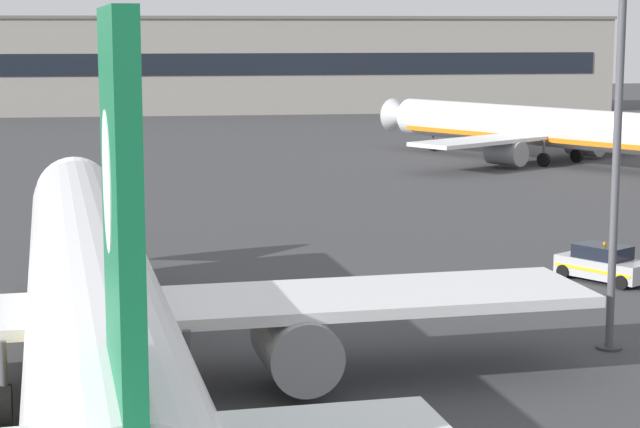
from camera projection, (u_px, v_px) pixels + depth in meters
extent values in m
cube|color=yellow|center=(79.00, 266.00, 55.91)|extent=(0.59, 180.00, 0.01)
cylinder|color=white|center=(92.00, 289.00, 35.29)|extent=(6.94, 36.19, 3.80)
cone|color=white|center=(75.00, 199.00, 53.85)|extent=(3.82, 2.91, 3.61)
cube|color=gold|center=(93.00, 323.00, 35.46)|extent=(6.61, 33.32, 0.44)
cube|color=black|center=(76.00, 190.00, 51.92)|extent=(2.94, 1.35, 0.60)
cube|color=white|center=(92.00, 312.00, 36.00)|extent=(32.30, 7.58, 0.36)
cylinder|color=gray|center=(296.00, 346.00, 36.62)|extent=(2.61, 3.79, 2.30)
cylinder|color=black|center=(284.00, 332.00, 38.40)|extent=(1.96, 0.35, 1.95)
cube|color=#147042|center=(122.00, 227.00, 19.38)|extent=(0.82, 4.82, 7.20)
cylinder|color=white|center=(119.00, 181.00, 19.55)|extent=(0.65, 2.43, 2.40)
cylinder|color=#4C4C51|center=(80.00, 262.00, 49.55)|extent=(0.24, 0.24, 1.60)
cylinder|color=black|center=(81.00, 286.00, 49.71)|extent=(0.48, 0.93, 0.90)
cylinder|color=#4C4C51|center=(3.00, 369.00, 33.06)|extent=(0.24, 0.24, 1.60)
cylinder|color=black|center=(5.00, 407.00, 33.23)|extent=(0.51, 1.33, 1.30)
cylinder|color=#4C4C51|center=(187.00, 357.00, 34.22)|extent=(0.24, 0.24, 1.60)
cylinder|color=black|center=(188.00, 394.00, 34.40)|extent=(0.51, 1.33, 1.30)
cylinder|color=white|center=(544.00, 127.00, 97.98)|extent=(20.14, 27.79, 3.30)
cone|color=white|center=(401.00, 116.00, 110.29)|extent=(3.86, 3.62, 3.13)
cube|color=orange|center=(544.00, 137.00, 98.13)|extent=(18.69, 25.68, 0.38)
cube|color=black|center=(413.00, 110.00, 108.98)|extent=(2.59, 2.17, 0.52)
cube|color=white|center=(539.00, 135.00, 98.48)|extent=(25.39, 18.92, 0.31)
cylinder|color=gray|center=(506.00, 153.00, 94.46)|extent=(3.40, 3.71, 2.00)
cylinder|color=black|center=(491.00, 151.00, 95.64)|extent=(1.50, 1.07, 1.70)
cylinder|color=gray|center=(585.00, 144.00, 101.56)|extent=(3.40, 3.71, 2.00)
cylinder|color=black|center=(570.00, 143.00, 102.74)|extent=(1.50, 1.07, 1.70)
cylinder|color=#4C4C51|center=(433.00, 137.00, 107.50)|extent=(0.21, 0.21, 1.39)
cylinder|color=black|center=(433.00, 147.00, 107.64)|extent=(0.72, 0.84, 0.78)
cylinder|color=#4C4C51|center=(544.00, 148.00, 95.46)|extent=(0.21, 0.21, 1.39)
cylinder|color=black|center=(544.00, 160.00, 95.61)|extent=(0.92, 1.13, 1.13)
cylinder|color=#4C4C51|center=(577.00, 144.00, 98.44)|extent=(0.21, 0.21, 1.39)
cylinder|color=black|center=(577.00, 156.00, 98.59)|extent=(0.92, 1.13, 1.13)
cylinder|color=#515156|center=(616.00, 160.00, 40.53)|extent=(0.28, 0.28, 13.51)
cylinder|color=#333338|center=(609.00, 348.00, 41.59)|extent=(0.90, 0.90, 0.10)
cube|color=#B7B7BC|center=(604.00, 268.00, 52.57)|extent=(3.82, 4.49, 0.84)
cube|color=black|center=(602.00, 252.00, 52.53)|extent=(2.60, 2.80, 0.60)
cylinder|color=orange|center=(605.00, 244.00, 52.40)|extent=(0.14, 0.14, 0.14)
cube|color=yellow|center=(604.00, 268.00, 52.57)|extent=(3.74, 4.34, 0.14)
cylinder|color=black|center=(563.00, 272.00, 53.18)|extent=(0.54, 0.65, 0.64)
cylinder|color=black|center=(586.00, 266.00, 54.34)|extent=(0.54, 0.65, 0.64)
cylinder|color=black|center=(622.00, 283.00, 50.90)|extent=(0.54, 0.65, 0.64)
cone|color=orange|center=(112.00, 277.00, 52.28)|extent=(0.36, 0.36, 0.55)
cylinder|color=white|center=(112.00, 276.00, 52.28)|extent=(0.23, 0.23, 0.07)
cube|color=orange|center=(113.00, 283.00, 52.32)|extent=(0.44, 0.44, 0.03)
cube|color=#9E998E|center=(68.00, 67.00, 152.96)|extent=(144.61, 12.00, 12.29)
cube|color=black|center=(64.00, 65.00, 146.98)|extent=(138.82, 0.12, 2.80)
cube|color=slate|center=(66.00, 17.00, 151.95)|extent=(145.01, 12.40, 0.40)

